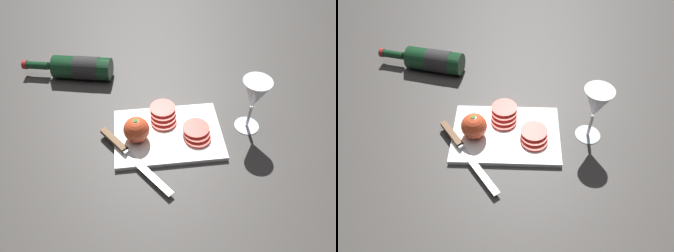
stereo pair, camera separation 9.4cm
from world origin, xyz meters
The scene contains 8 objects.
ground_plane centered at (0.00, 0.00, 0.00)m, with size 3.00×3.00×0.00m, color #383533.
cutting_board centered at (-0.01, 0.01, 0.01)m, with size 0.31×0.22×0.01m.
wine_bottle centered at (0.26, -0.30, 0.04)m, with size 0.32×0.12×0.08m.
wine_glass centered at (-0.25, 0.00, 0.12)m, with size 0.08×0.08×0.18m.
whole_tomato centered at (0.08, 0.02, 0.05)m, with size 0.07×0.07×0.08m.
knife centered at (0.13, 0.05, 0.02)m, with size 0.19×0.25×0.01m.
tomato_slice_stack_near centered at (0.00, -0.05, 0.03)m, with size 0.08×0.11×0.03m.
tomato_slice_stack_far centered at (-0.09, 0.03, 0.03)m, with size 0.08×0.10×0.02m.
Camera 1 is at (0.06, 0.64, 0.74)m, focal length 35.00 mm.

